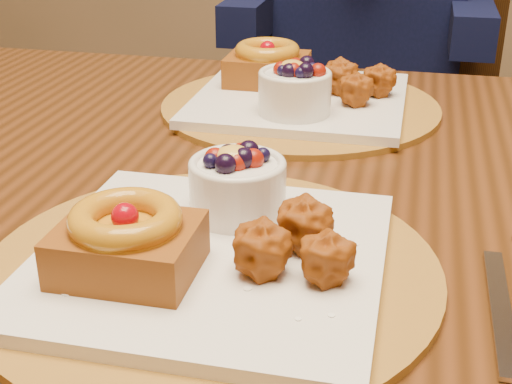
% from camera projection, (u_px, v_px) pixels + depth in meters
% --- Properties ---
extents(dining_table, '(1.60, 0.90, 0.76)m').
position_uv_depth(dining_table, '(266.00, 232.00, 0.82)').
color(dining_table, '#341B09').
rests_on(dining_table, ground).
extents(place_setting_near, '(0.38, 0.38, 0.08)m').
position_uv_depth(place_setting_near, '(209.00, 244.00, 0.59)').
color(place_setting_near, brown).
rests_on(place_setting_near, dining_table).
extents(place_setting_far, '(0.38, 0.38, 0.09)m').
position_uv_depth(place_setting_far, '(298.00, 92.00, 0.97)').
color(place_setting_far, brown).
rests_on(place_setting_far, dining_table).
extents(chair_far, '(0.49, 0.49, 1.01)m').
position_uv_depth(chair_far, '(383.00, 113.00, 1.57)').
color(chair_far, black).
rests_on(chair_far, ground).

